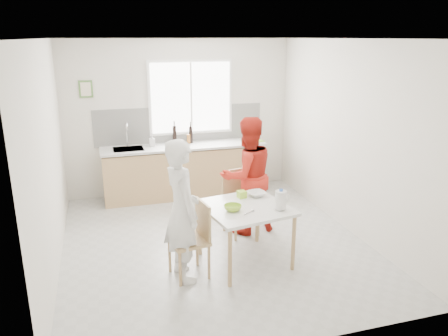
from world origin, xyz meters
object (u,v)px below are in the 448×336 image
object	(u,v)px
chair_left	(194,236)
bowl_white	(256,194)
person_white	(182,211)
wine_bottle_a	(175,135)
chair_far	(239,199)
milk_jug	(281,199)
bowl_green	(233,208)
person_red	(247,176)
dining_table	(245,212)
wine_bottle_b	(191,135)

from	to	relation	value
chair_left	bowl_white	distance (m)	1.05
person_white	wine_bottle_a	world-z (taller)	person_white
chair_far	milk_jug	distance (m)	1.16
bowl_green	milk_jug	world-z (taller)	milk_jug
person_red	milk_jug	world-z (taller)	person_red
dining_table	chair_left	world-z (taller)	chair_left
dining_table	wine_bottle_b	size ratio (longest dim) A/B	3.74
bowl_green	wine_bottle_b	world-z (taller)	wine_bottle_b
dining_table	bowl_green	world-z (taller)	bowl_green
dining_table	person_white	world-z (taller)	person_white
dining_table	wine_bottle_a	size ratio (longest dim) A/B	3.51
dining_table	milk_jug	bearing A→B (deg)	-31.18
chair_far	bowl_green	size ratio (longest dim) A/B	4.34
person_red	wine_bottle_b	size ratio (longest dim) A/B	5.60
chair_left	person_red	size ratio (longest dim) A/B	0.54
wine_bottle_b	person_white	bearing A→B (deg)	-104.26
dining_table	chair_left	distance (m)	0.70
bowl_white	milk_jug	size ratio (longest dim) A/B	0.98
chair_far	person_red	world-z (taller)	person_red
person_white	milk_jug	size ratio (longest dim) A/B	6.95
person_white	milk_jug	distance (m)	1.18
person_white	wine_bottle_b	world-z (taller)	person_white
chair_left	milk_jug	world-z (taller)	milk_jug
dining_table	chair_far	world-z (taller)	chair_far
chair_left	dining_table	bearing A→B (deg)	90.00
person_red	milk_jug	bearing A→B (deg)	82.50
person_white	person_red	world-z (taller)	person_red
chair_left	milk_jug	size ratio (longest dim) A/B	3.74
person_red	wine_bottle_b	world-z (taller)	person_red
person_white	bowl_white	xyz separation A→B (m)	(1.06, 0.44, -0.06)
dining_table	person_white	distance (m)	0.84
dining_table	milk_jug	size ratio (longest dim) A/B	4.66
person_red	wine_bottle_b	xyz separation A→B (m)	(-0.41, 1.85, 0.23)
dining_table	chair_left	xyz separation A→B (m)	(-0.67, -0.12, -0.18)
chair_left	person_white	distance (m)	0.37
bowl_green	wine_bottle_a	xyz separation A→B (m)	(-0.18, 2.84, 0.30)
person_red	bowl_green	size ratio (longest dim) A/B	7.96
wine_bottle_a	dining_table	bearing A→B (deg)	-82.47
chair_left	bowl_green	size ratio (longest dim) A/B	4.26
person_red	bowl_green	xyz separation A→B (m)	(-0.51, -0.95, -0.06)
bowl_green	dining_table	bearing A→B (deg)	23.78
person_white	wine_bottle_b	size ratio (longest dim) A/B	5.58
chair_far	wine_bottle_a	distance (m)	2.06
wine_bottle_b	person_red	bearing A→B (deg)	-77.56
wine_bottle_a	wine_bottle_b	bearing A→B (deg)	-8.46
dining_table	person_red	distance (m)	0.94
person_white	bowl_green	distance (m)	0.63
dining_table	milk_jug	world-z (taller)	milk_jug
chair_far	chair_left	bearing A→B (deg)	-141.55
bowl_green	wine_bottle_a	size ratio (longest dim) A/B	0.66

